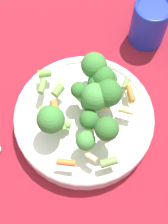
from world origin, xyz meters
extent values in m
plane|color=maroon|center=(0.00, 0.00, 0.00)|extent=(3.00, 3.00, 0.00)
cylinder|color=white|center=(0.00, 0.00, 0.02)|extent=(0.24, 0.24, 0.03)
torus|color=white|center=(0.00, 0.00, 0.03)|extent=(0.24, 0.24, 0.01)
cylinder|color=#8CB766|center=(0.05, 0.00, 0.05)|extent=(0.01, 0.01, 0.02)
sphere|color=#3D8438|center=(0.05, 0.00, 0.07)|extent=(0.04, 0.04, 0.04)
cylinder|color=#8CB766|center=(0.01, -0.01, 0.04)|extent=(0.01, 0.01, 0.01)
sphere|color=#3D8438|center=(0.01, -0.01, 0.07)|extent=(0.03, 0.03, 0.03)
cylinder|color=#8CB766|center=(0.02, -0.01, 0.05)|extent=(0.02, 0.02, 0.02)
sphere|color=#479342|center=(0.02, -0.01, 0.08)|extent=(0.05, 0.05, 0.05)
cylinder|color=#8CB766|center=(-0.05, -0.03, 0.05)|extent=(0.01, 0.01, 0.01)
sphere|color=#479342|center=(-0.05, -0.03, 0.07)|extent=(0.03, 0.03, 0.03)
cylinder|color=#8CB766|center=(0.03, -0.03, 0.05)|extent=(0.02, 0.02, 0.02)
sphere|color=#33722D|center=(0.03, -0.03, 0.08)|extent=(0.05, 0.05, 0.05)
cylinder|color=#8CB766|center=(-0.02, -0.05, 0.06)|extent=(0.01, 0.01, 0.02)
sphere|color=#33722D|center=(-0.02, -0.05, 0.09)|extent=(0.04, 0.04, 0.04)
cylinder|color=#8CB766|center=(0.02, 0.02, 0.06)|extent=(0.01, 0.01, 0.01)
sphere|color=#33722D|center=(0.02, 0.02, 0.08)|extent=(0.03, 0.03, 0.03)
cylinder|color=#8CB766|center=(0.06, -0.01, 0.05)|extent=(0.01, 0.01, 0.01)
sphere|color=#3D8438|center=(0.06, -0.01, 0.07)|extent=(0.03, 0.03, 0.03)
cylinder|color=#8CB766|center=(-0.05, 0.03, 0.05)|extent=(0.02, 0.02, 0.02)
sphere|color=#3D8438|center=(-0.05, 0.03, 0.08)|extent=(0.04, 0.04, 0.04)
cylinder|color=#8CB766|center=(-0.01, -0.02, 0.05)|extent=(0.01, 0.01, 0.01)
sphere|color=#33722D|center=(-0.01, -0.02, 0.06)|extent=(0.03, 0.03, 0.03)
cylinder|color=#8CB766|center=(0.06, -0.01, 0.06)|extent=(0.01, 0.01, 0.01)
sphere|color=#33722D|center=(0.06, -0.01, 0.08)|extent=(0.04, 0.04, 0.04)
cylinder|color=#8CB766|center=(0.07, 0.02, 0.06)|extent=(0.02, 0.02, 0.02)
sphere|color=#3D8438|center=(0.07, 0.02, 0.09)|extent=(0.04, 0.04, 0.04)
cylinder|color=beige|center=(0.03, 0.07, 0.05)|extent=(0.02, 0.02, 0.01)
cylinder|color=#729E4C|center=(-0.04, 0.02, 0.05)|extent=(0.02, 0.02, 0.01)
cylinder|color=#729E4C|center=(0.08, -0.04, 0.05)|extent=(0.02, 0.01, 0.01)
cylinder|color=#729E4C|center=(-0.06, -0.08, 0.06)|extent=(0.03, 0.03, 0.01)
cylinder|color=orange|center=(-0.09, -0.02, 0.06)|extent=(0.02, 0.03, 0.01)
cylinder|color=#729E4C|center=(0.00, 0.08, 0.06)|extent=(0.03, 0.02, 0.01)
cylinder|color=#729E4C|center=(0.01, 0.05, 0.06)|extent=(0.02, 0.02, 0.01)
cylinder|color=orange|center=(-0.01, -0.05, 0.05)|extent=(0.02, 0.02, 0.01)
cylinder|color=beige|center=(0.02, -0.03, 0.05)|extent=(0.02, 0.02, 0.01)
cylinder|color=orange|center=(-0.02, 0.04, 0.06)|extent=(0.02, 0.02, 0.01)
cylinder|color=orange|center=(0.07, 0.01, 0.06)|extent=(0.02, 0.03, 0.01)
cylinder|color=#729E4C|center=(-0.04, 0.02, 0.05)|extent=(0.02, 0.02, 0.01)
cylinder|color=#729E4C|center=(0.03, 0.09, 0.06)|extent=(0.03, 0.03, 0.01)
cylinder|color=orange|center=(0.07, -0.05, 0.06)|extent=(0.03, 0.03, 0.01)
cylinder|color=beige|center=(-0.07, -0.05, 0.06)|extent=(0.01, 0.02, 0.01)
cylinder|color=beige|center=(0.06, -0.06, 0.05)|extent=(0.02, 0.02, 0.01)
cylinder|color=beige|center=(0.03, -0.06, 0.06)|extent=(0.02, 0.03, 0.01)
cylinder|color=#729E4C|center=(-0.03, 0.06, 0.05)|extent=(0.02, 0.03, 0.01)
cylinder|color=#192DAD|center=(0.23, -0.02, 0.04)|extent=(0.07, 0.07, 0.09)
torus|color=#192DAD|center=(0.23, -0.02, 0.09)|extent=(0.07, 0.07, 0.01)
camera|label=1|loc=(-0.19, -0.11, 0.52)|focal=50.00mm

